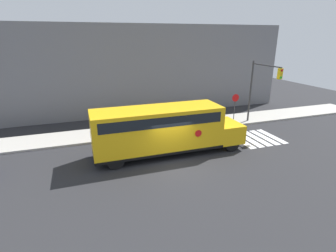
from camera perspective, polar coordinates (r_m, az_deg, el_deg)
ground_plane at (r=16.19m, az=1.32°, el=-8.36°), size 60.00×60.00×0.00m
sidewalk_strip at (r=21.87m, az=-4.58°, el=-0.75°), size 44.00×3.00×0.15m
building_backdrop at (r=27.14m, az=-8.36°, el=12.08°), size 32.00×4.00×8.55m
crosswalk_stripes at (r=21.25m, az=18.72°, el=-2.54°), size 3.30×3.20×0.01m
school_bus at (r=16.89m, az=-1.07°, el=-0.48°), size 10.00×2.57×3.16m
stop_sign at (r=24.04m, az=14.36°, el=4.64°), size 0.67×0.10×2.63m
traffic_light at (r=23.32m, az=19.35°, el=8.57°), size 0.28×3.53×5.49m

